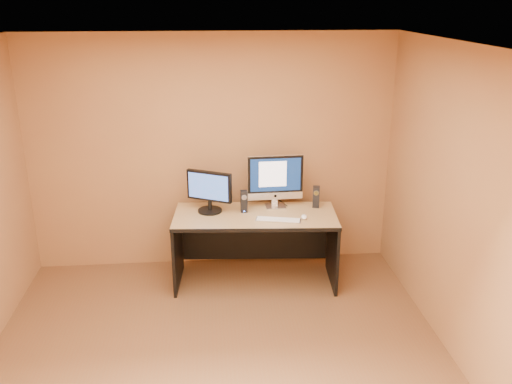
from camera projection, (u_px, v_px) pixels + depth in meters
floor at (220, 369)px, 4.53m from camera, size 4.00×4.00×0.00m
walls at (216, 226)px, 4.08m from camera, size 4.00×4.00×2.60m
ceiling at (211, 49)px, 3.64m from camera, size 4.00×4.00×0.00m
desk at (255, 249)px, 5.78m from camera, size 1.74×0.86×0.78m
imac at (276, 181)px, 5.77m from camera, size 0.61×0.24×0.58m
second_monitor at (209, 192)px, 5.66m from camera, size 0.57×0.46×0.44m
speaker_left at (244, 201)px, 5.70m from camera, size 0.07×0.08×0.23m
speaker_right at (316, 197)px, 5.82m from camera, size 0.09×0.09×0.23m
keyboard at (278, 220)px, 5.50m from camera, size 0.47×0.22×0.02m
mouse at (304, 217)px, 5.55m from camera, size 0.07×0.12×0.04m
cable_a at (282, 203)px, 5.97m from camera, size 0.08×0.22×0.01m
cable_b at (270, 203)px, 5.96m from camera, size 0.13×0.15×0.01m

